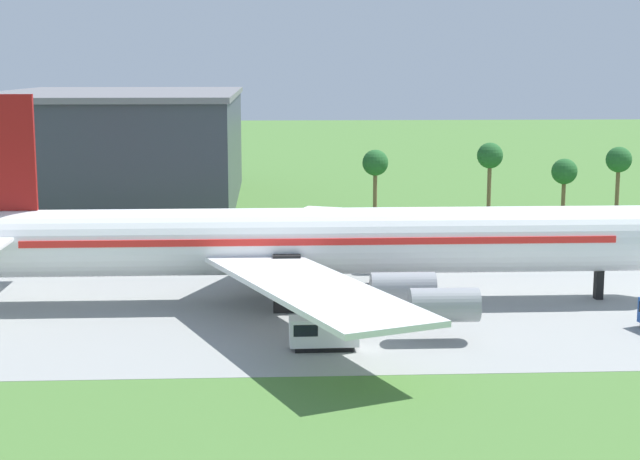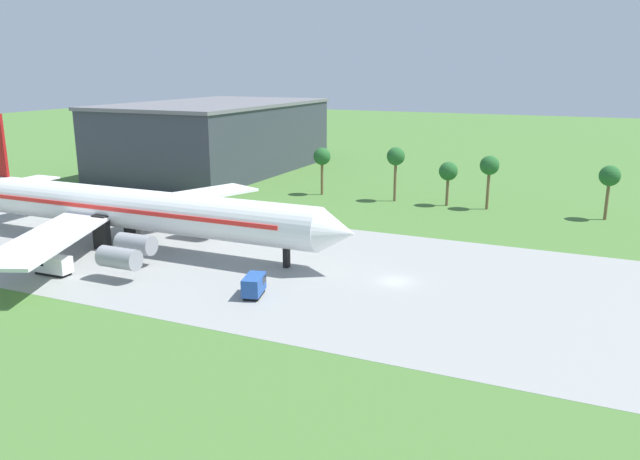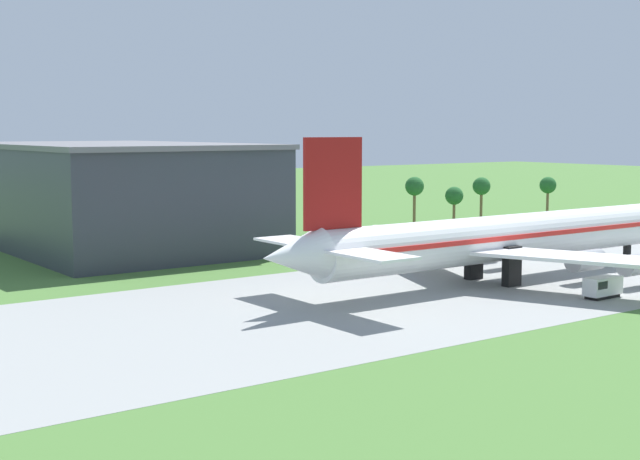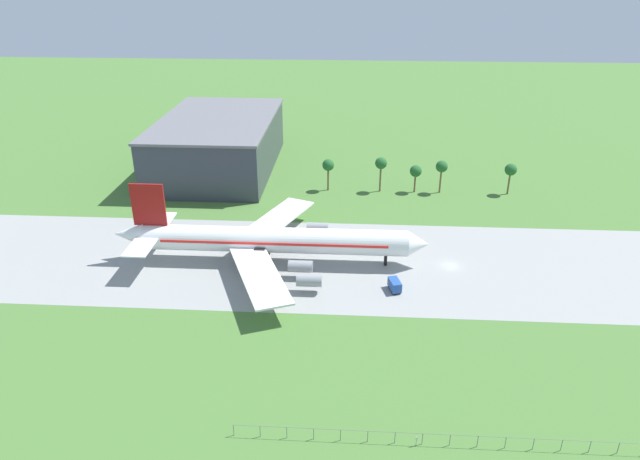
# 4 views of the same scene
# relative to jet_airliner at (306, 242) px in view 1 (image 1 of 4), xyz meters

# --- Properties ---
(jet_airliner) EXTENTS (73.81, 56.48, 18.92)m
(jet_airliner) POSITION_rel_jet_airliner_xyz_m (0.00, 0.00, 0.00)
(jet_airliner) COLOR white
(jet_airliner) RESTS_ON ground_plane
(baggage_tug) EXTENTS (5.28, 2.14, 2.54)m
(baggage_tug) POSITION_rel_jet_airliner_xyz_m (0.64, -15.08, -4.29)
(baggage_tug) COLOR black
(baggage_tug) RESTS_ON ground_plane
(terminal_building) EXTENTS (36.72, 61.20, 17.48)m
(terminal_building) POSITION_rel_jet_airliner_xyz_m (-26.38, 65.23, 3.10)
(terminal_building) COLOR #333842
(terminal_building) RESTS_ON ground_plane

